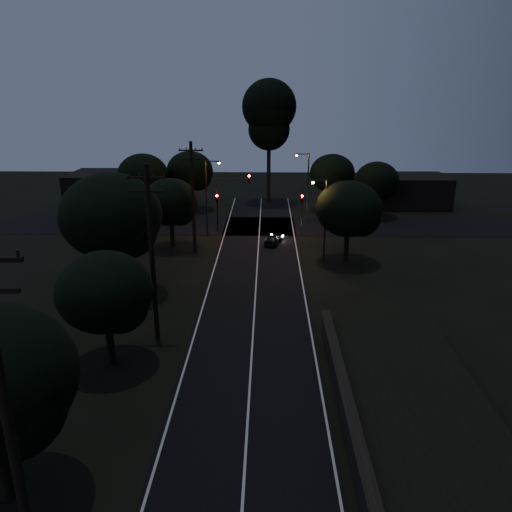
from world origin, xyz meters
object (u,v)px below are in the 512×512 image
object	(u,v)px
utility_pole_far	(193,197)
streetlight_b	(306,183)
utility_pole_near	(10,433)
streetlight_c	(323,215)
signal_left	(217,206)
signal_right	(302,206)
signal_mast	(232,192)
car	(273,239)
streetlight_a	(208,193)
utility_pole_mid	(152,252)
tall_pine	(269,114)

from	to	relation	value
utility_pole_far	streetlight_b	distance (m)	16.51
utility_pole_near	streetlight_c	size ratio (longest dim) A/B	1.60
signal_left	signal_right	size ratio (longest dim) A/B	1.00
utility_pole_near	signal_mast	xyz separation A→B (m)	(3.09, 41.99, -1.91)
signal_left	streetlight_b	xyz separation A→B (m)	(9.91, 4.01, 1.80)
signal_mast	utility_pole_near	bearing A→B (deg)	-94.20
signal_mast	car	distance (m)	7.62
streetlight_a	utility_pole_mid	bearing A→B (deg)	-91.73
signal_mast	streetlight_a	distance (m)	3.13
utility_pole_near	tall_pine	xyz separation A→B (m)	(7.00, 57.00, 5.44)
utility_pole_far	tall_pine	bearing A→B (deg)	73.07
utility_pole_mid	car	size ratio (longest dim) A/B	3.57
utility_pole_near	signal_right	size ratio (longest dim) A/B	2.93
streetlight_b	streetlight_c	distance (m)	14.01
utility_pole_far	signal_left	xyz separation A→B (m)	(1.40, 7.99, -2.65)
tall_pine	signal_mast	xyz separation A→B (m)	(-3.91, -15.01, -7.35)
signal_right	car	world-z (taller)	signal_right
utility_pole_mid	signal_left	world-z (taller)	utility_pole_mid
streetlight_b	streetlight_c	size ratio (longest dim) A/B	1.07
signal_right	streetlight_b	distance (m)	4.45
signal_right	signal_left	bearing A→B (deg)	180.00
streetlight_c	utility_pole_near	bearing A→B (deg)	-110.29
streetlight_a	streetlight_c	size ratio (longest dim) A/B	1.07
utility_pole_near	streetlight_a	distance (m)	40.04
utility_pole_near	signal_mast	world-z (taller)	utility_pole_near
streetlight_a	streetlight_c	xyz separation A→B (m)	(11.14, -8.00, -0.29)
tall_pine	streetlight_b	xyz separation A→B (m)	(4.31, -11.00, -7.05)
utility_pole_near	streetlight_b	size ratio (longest dim) A/B	1.50
signal_mast	car	size ratio (longest dim) A/B	2.03
signal_left	streetlight_a	bearing A→B (deg)	-109.59
utility_pole_mid	utility_pole_near	bearing A→B (deg)	-90.00
signal_left	streetlight_c	bearing A→B (deg)	-43.76
streetlight_a	streetlight_b	distance (m)	12.19
utility_pole_far	streetlight_c	bearing A→B (deg)	-9.60
utility_pole_near	signal_right	distance (m)	43.44
streetlight_c	car	distance (m)	7.70
streetlight_b	streetlight_c	world-z (taller)	streetlight_b
streetlight_b	streetlight_a	bearing A→B (deg)	-150.52
signal_left	streetlight_b	bearing A→B (deg)	22.05
tall_pine	car	xyz separation A→B (m)	(0.48, -19.92, -11.16)
utility_pole_far	streetlight_c	world-z (taller)	utility_pole_far
signal_left	signal_right	world-z (taller)	same
utility_pole_far	car	size ratio (longest dim) A/B	3.41
utility_pole_mid	streetlight_c	size ratio (longest dim) A/B	1.47
signal_mast	utility_pole_far	bearing A→B (deg)	-111.11
signal_right	signal_mast	world-z (taller)	signal_mast
utility_pole_mid	utility_pole_far	world-z (taller)	utility_pole_mid
signal_mast	streetlight_a	xyz separation A→B (m)	(-2.39, -1.99, 0.30)
streetlight_c	car	xyz separation A→B (m)	(-4.35, 5.08, -3.83)
car	utility_pole_mid	bearing A→B (deg)	86.07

